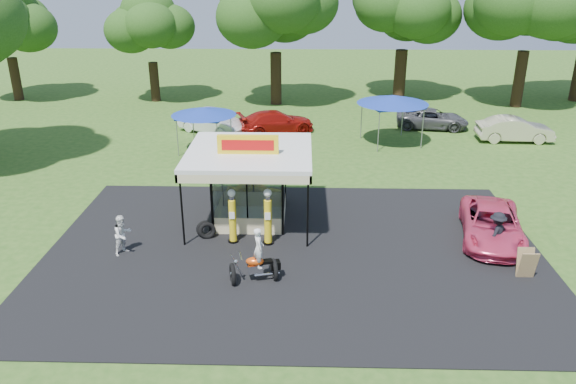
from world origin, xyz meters
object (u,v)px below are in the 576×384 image
motorcycle (257,260)px  spectator_west (123,235)px  a_frame_sign (526,264)px  bg_car_b (276,122)px  bg_car_d (432,119)px  spectator_east_a (496,233)px  gas_station_kiosk (250,184)px  kiosk_car (255,192)px  tent_west (204,112)px  bg_car_a (212,122)px  gas_pump_right (268,218)px  bg_car_e (515,129)px  tent_east (393,100)px  gas_pump_left (232,217)px  pink_sedan (492,224)px

motorcycle → spectator_west: motorcycle is taller
a_frame_sign → spectator_west: (-15.49, 1.46, 0.26)m
bg_car_b → bg_car_d: (11.00, 1.44, -0.07)m
motorcycle → spectator_west: (-5.54, 1.94, -0.02)m
spectator_east_a → bg_car_d: bearing=-138.2°
gas_station_kiosk → kiosk_car: size_ratio=1.92×
gas_station_kiosk → tent_west: 10.82m
bg_car_a → gas_pump_right: bearing=-133.8°
bg_car_a → bg_car_e: bearing=-64.1°
spectator_east_a → bg_car_b: 19.70m
motorcycle → bg_car_d: motorcycle is taller
gas_pump_right → spectator_west: bearing=-170.5°
bg_car_d → bg_car_e: (4.74, -2.99, 0.10)m
motorcycle → bg_car_a: bearing=89.1°
bg_car_b → tent_east: 8.14m
tent_west → tent_east: 11.90m
gas_pump_right → tent_east: bearing=63.8°
bg_car_b → bg_car_d: bearing=-103.1°
gas_pump_left → bg_car_b: gas_pump_left is taller
gas_station_kiosk → tent_west: size_ratio=1.36×
spectator_west → bg_car_b: (5.29, 17.59, -0.07)m
bg_car_d → tent_east: bearing=144.2°
tent_east → gas_station_kiosk: bearing=-123.5°
a_frame_sign → bg_car_d: (0.80, 20.50, 0.12)m
a_frame_sign → bg_car_b: size_ratio=0.22×
kiosk_car → tent_west: tent_west is taller
gas_station_kiosk → gas_pump_right: bearing=-68.3°
gas_station_kiosk → bg_car_e: size_ratio=1.12×
a_frame_sign → bg_car_a: size_ratio=0.23×
bg_car_a → bg_car_b: bearing=-57.9°
a_frame_sign → bg_car_a: (-14.59, 18.88, 0.23)m
bg_car_a → tent_west: bearing=-147.3°
gas_station_kiosk → kiosk_car: (-0.00, 2.21, -1.30)m
a_frame_sign → gas_pump_left: bearing=167.2°
gas_station_kiosk → gas_pump_left: size_ratio=2.25×
bg_car_a → tent_east: size_ratio=1.08×
gas_pump_left → gas_pump_right: gas_pump_right is taller
spectator_east_a → tent_west: tent_west is taller
gas_pump_right → motorcycle: (-0.22, -2.90, -0.33)m
kiosk_car → bg_car_a: size_ratio=0.58×
gas_station_kiosk → pink_sedan: gas_station_kiosk is taller
a_frame_sign → spectator_east_a: (-0.56, 1.87, 0.33)m
motorcycle → spectator_east_a: motorcycle is taller
spectator_east_a → bg_car_b: size_ratio=0.34×
tent_west → bg_car_b: bearing=45.0°
bg_car_b → tent_east: bearing=-127.2°
tent_west → spectator_west: bearing=-94.7°
pink_sedan → bg_car_b: bg_car_b is taller
bg_car_a → bg_car_e: size_ratio=1.01×
gas_pump_left → bg_car_d: (12.01, 17.96, -0.46)m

